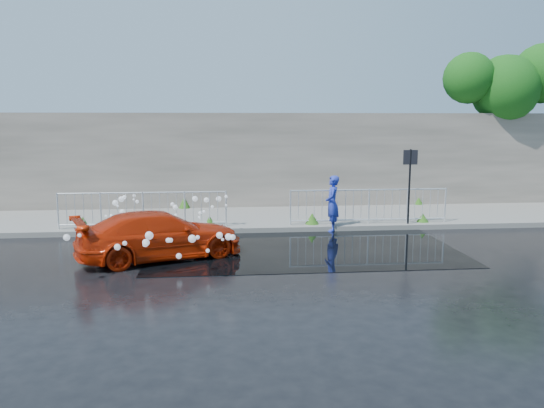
# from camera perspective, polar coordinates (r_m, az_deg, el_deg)

# --- Properties ---
(ground) EXTENTS (90.00, 90.00, 0.00)m
(ground) POSITION_cam_1_polar(r_m,az_deg,el_deg) (13.31, 1.73, -5.70)
(ground) COLOR black
(ground) RESTS_ON ground
(pavement) EXTENTS (30.00, 4.00, 0.15)m
(pavement) POSITION_cam_1_polar(r_m,az_deg,el_deg) (18.15, -0.28, -1.50)
(pavement) COLOR slate
(pavement) RESTS_ON ground
(curb) EXTENTS (30.00, 0.25, 0.16)m
(curb) POSITION_cam_1_polar(r_m,az_deg,el_deg) (16.19, 0.38, -2.76)
(curb) COLOR slate
(curb) RESTS_ON ground
(retaining_wall) EXTENTS (30.00, 0.60, 3.50)m
(retaining_wall) POSITION_cam_1_polar(r_m,az_deg,el_deg) (20.09, -0.86, 4.77)
(retaining_wall) COLOR #5C564E
(retaining_wall) RESTS_ON pavement
(puddle) EXTENTS (8.00, 5.00, 0.01)m
(puddle) POSITION_cam_1_polar(r_m,az_deg,el_deg) (14.33, 3.21, -4.61)
(puddle) COLOR black
(puddle) RESTS_ON ground
(sign_post) EXTENTS (0.45, 0.06, 2.50)m
(sign_post) POSITION_cam_1_polar(r_m,az_deg,el_deg) (16.99, 14.60, 3.12)
(sign_post) COLOR black
(sign_post) RESTS_ON ground
(tree) EXTENTS (5.16, 2.63, 6.37)m
(tree) POSITION_cam_1_polar(r_m,az_deg,el_deg) (23.20, 24.26, 11.82)
(tree) COLOR #332114
(tree) RESTS_ON ground
(railing_left) EXTENTS (5.05, 0.05, 1.10)m
(railing_left) POSITION_cam_1_polar(r_m,az_deg,el_deg) (16.50, -13.70, -0.48)
(railing_left) COLOR silver
(railing_left) RESTS_ON pavement
(railing_right) EXTENTS (5.05, 0.05, 1.10)m
(railing_right) POSITION_cam_1_polar(r_m,az_deg,el_deg) (16.98, 10.38, -0.11)
(railing_right) COLOR silver
(railing_right) RESTS_ON pavement
(weeds) EXTENTS (12.17, 3.93, 0.42)m
(weeds) POSITION_cam_1_polar(r_m,az_deg,el_deg) (17.66, -1.97, -0.98)
(weeds) COLOR #234E14
(weeds) RESTS_ON pavement
(water_spray) EXTENTS (3.59, 5.45, 1.11)m
(water_spray) POSITION_cam_1_polar(r_m,az_deg,el_deg) (14.23, -11.56, -1.98)
(water_spray) COLOR white
(water_spray) RESTS_ON ground
(red_car) EXTENTS (4.36, 3.02, 1.17)m
(red_car) POSITION_cam_1_polar(r_m,az_deg,el_deg) (13.32, -11.94, -3.28)
(red_car) COLOR #B52307
(red_car) RESTS_ON ground
(person) EXTENTS (0.53, 0.70, 1.71)m
(person) POSITION_cam_1_polar(r_m,az_deg,el_deg) (16.32, 6.51, 0.06)
(person) COLOR #2334B2
(person) RESTS_ON ground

